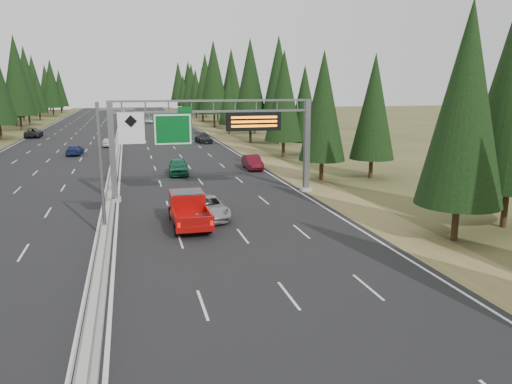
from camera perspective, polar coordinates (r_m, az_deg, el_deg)
road at (r=85.17m, az=-15.41°, el=5.62°), size 32.00×260.00×0.08m
shoulder_right at (r=86.67m, az=-3.51°, el=6.13°), size 3.60×260.00×0.06m
shoulder_left at (r=87.35m, az=-27.19°, el=4.87°), size 3.60×260.00×0.06m
median_barrier at (r=85.13m, az=-15.42°, el=5.87°), size 0.70×260.00×0.85m
sign_gantry at (r=40.40m, az=-3.91°, el=6.78°), size 16.75×0.98×7.80m
hov_sign_pole at (r=29.97m, az=-16.22°, el=3.44°), size 2.80×0.50×8.00m
tree_row_right at (r=83.13m, az=0.20°, el=12.28°), size 11.39×242.33×18.46m
silver_minivan at (r=34.31m, az=-5.64°, el=-1.74°), size 2.82×5.48×1.48m
red_pickup at (r=32.84m, az=-7.78°, el=-1.69°), size 2.27×6.34×2.07m
car_ahead_green at (r=51.33m, az=-8.86°, el=2.89°), size 2.28×4.96×1.65m
car_ahead_dkred at (r=54.14m, az=-0.41°, el=3.42°), size 1.72×4.59×1.50m
car_ahead_dkgrey at (r=79.96m, az=-6.01°, el=6.15°), size 2.50×5.18×1.46m
car_ahead_white at (r=124.14m, az=-12.06°, el=8.00°), size 2.39×4.71×1.28m
car_ahead_far at (r=150.63m, az=-13.76°, el=8.66°), size 2.29×4.89×1.62m
car_onc_blue at (r=69.54m, az=-20.02°, el=4.54°), size 2.05×4.57×1.30m
car_onc_white at (r=77.54m, az=-16.63°, el=5.48°), size 1.69×3.93×1.32m
car_onc_far at (r=96.12m, az=-24.07°, el=6.20°), size 2.83×5.78×1.58m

